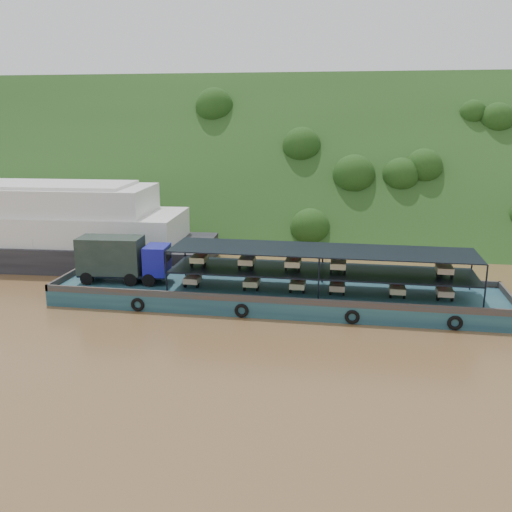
# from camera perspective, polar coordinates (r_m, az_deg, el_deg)

# --- Properties ---
(ground) EXTENTS (160.00, 160.00, 0.00)m
(ground) POSITION_cam_1_polar(r_m,az_deg,el_deg) (44.53, 1.90, -5.03)
(ground) COLOR brown
(ground) RESTS_ON ground
(hillside) EXTENTS (140.00, 39.60, 39.60)m
(hillside) POSITION_cam_1_polar(r_m,az_deg,el_deg) (79.25, 5.45, 3.44)
(hillside) COLOR #193413
(hillside) RESTS_ON ground
(cargo_barge) EXTENTS (35.00, 7.18, 4.90)m
(cargo_barge) POSITION_cam_1_polar(r_m,az_deg,el_deg) (44.88, 0.10, -3.23)
(cargo_barge) COLOR #143247
(cargo_barge) RESTS_ON ground
(passenger_ferry) EXTENTS (39.78, 11.97, 7.96)m
(passenger_ferry) POSITION_cam_1_polar(r_m,az_deg,el_deg) (62.03, -22.84, 2.65)
(passenger_ferry) COLOR black
(passenger_ferry) RESTS_ON ground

